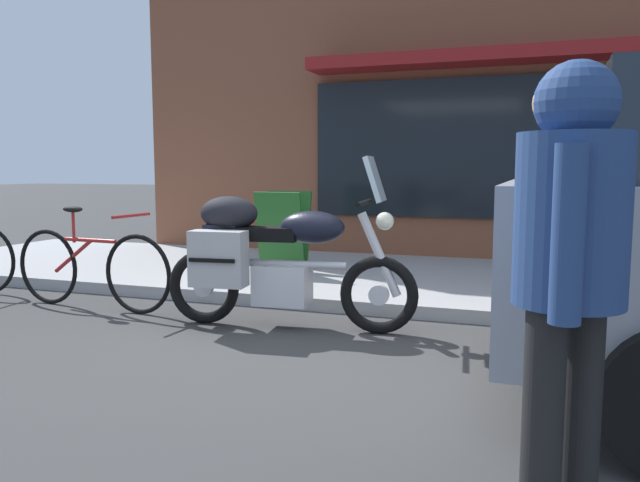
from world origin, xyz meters
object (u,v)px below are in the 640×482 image
Objects in this scene: pedestrian_walking at (570,243)px; sandwich_board_sign at (283,231)px; touring_motorcycle at (271,255)px; parked_bicycle at (91,267)px.

pedestrian_walking reaches higher than sandwich_board_sign.
sandwich_board_sign is (-0.74, 2.02, -0.02)m from touring_motorcycle.
touring_motorcycle is 2.29× the size of sandwich_board_sign.
parked_bicycle is 1.96× the size of sandwich_board_sign.
sandwich_board_sign is at bearing 123.72° from pedestrian_walking.
parked_bicycle is (-1.86, 0.11, -0.21)m from touring_motorcycle.
pedestrian_walking is 1.82× the size of sandwich_board_sign.
touring_motorcycle reaches higher than sandwich_board_sign.
sandwich_board_sign is (1.12, 1.91, 0.19)m from parked_bicycle.
touring_motorcycle is at bearing 133.06° from pedestrian_walking.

